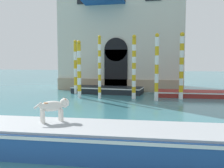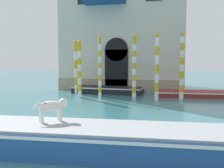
# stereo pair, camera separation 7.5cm
# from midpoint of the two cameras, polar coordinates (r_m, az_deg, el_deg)

# --- Properties ---
(boat_foreground) EXTENTS (8.29, 2.39, 0.73)m
(boat_foreground) POSITION_cam_midpoint_polar(r_m,az_deg,el_deg) (7.11, -6.98, -11.63)
(boat_foreground) COLOR #234C8C
(boat_foreground) RESTS_ON ground_plane
(dog_on_deck) EXTENTS (0.81, 0.71, 0.66)m
(dog_on_deck) POSITION_cam_midpoint_polar(r_m,az_deg,el_deg) (7.50, -12.76, -4.76)
(dog_on_deck) COLOR silver
(dog_on_deck) RESTS_ON boat_foreground
(boat_moored_near_palazzo) EXTENTS (5.26, 2.16, 0.48)m
(boat_moored_near_palazzo) POSITION_cam_midpoint_polar(r_m,az_deg,el_deg) (19.42, -1.10, -1.27)
(boat_moored_near_palazzo) COLOR black
(boat_moored_near_palazzo) RESTS_ON ground_plane
(boat_moored_far) EXTENTS (6.40, 2.20, 0.38)m
(boat_moored_far) POSITION_cam_midpoint_polar(r_m,az_deg,el_deg) (18.60, 19.51, -2.02)
(boat_moored_far) COLOR maroon
(boat_moored_far) RESTS_ON ground_plane
(mooring_pole_0) EXTENTS (0.25, 0.25, 4.04)m
(mooring_pole_0) POSITION_cam_midpoint_polar(r_m,az_deg,el_deg) (15.94, 9.57, 3.68)
(mooring_pole_0) COLOR white
(mooring_pole_0) RESTS_ON ground_plane
(mooring_pole_1) EXTENTS (0.28, 0.28, 4.18)m
(mooring_pole_1) POSITION_cam_midpoint_polar(r_m,az_deg,el_deg) (16.96, 14.78, 3.91)
(mooring_pole_1) COLOR white
(mooring_pole_1) RESTS_ON ground_plane
(mooring_pole_2) EXTENTS (0.20, 0.20, 4.00)m
(mooring_pole_2) POSITION_cam_midpoint_polar(r_m,az_deg,el_deg) (16.66, -2.86, 3.73)
(mooring_pole_2) COLOR white
(mooring_pole_2) RESTS_ON ground_plane
(mooring_pole_3) EXTENTS (0.24, 0.24, 3.90)m
(mooring_pole_3) POSITION_cam_midpoint_polar(r_m,az_deg,el_deg) (19.28, -8.07, 3.74)
(mooring_pole_3) COLOR white
(mooring_pole_3) RESTS_ON ground_plane
(mooring_pole_4) EXTENTS (0.26, 0.26, 4.04)m
(mooring_pole_4) POSITION_cam_midpoint_polar(r_m,az_deg,el_deg) (16.67, 4.67, 3.81)
(mooring_pole_4) COLOR white
(mooring_pole_4) RESTS_ON ground_plane
(mooring_pole_5) EXTENTS (0.25, 0.25, 3.70)m
(mooring_pole_5) POSITION_cam_midpoint_polar(r_m,az_deg,el_deg) (17.04, -7.30, 3.24)
(mooring_pole_5) COLOR white
(mooring_pole_5) RESTS_ON ground_plane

